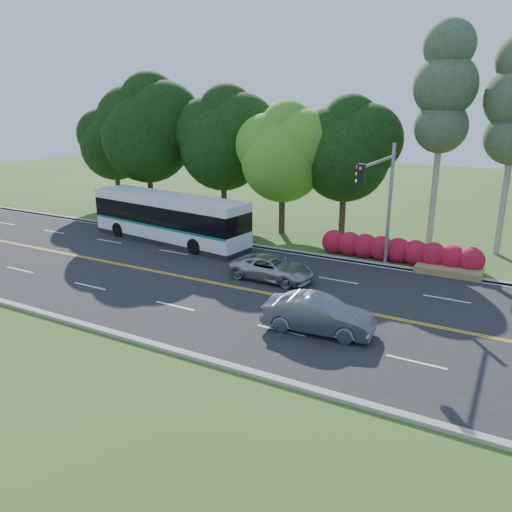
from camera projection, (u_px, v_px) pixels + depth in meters
The scene contains 12 objects.
ground at pixel (224, 285), 25.98m from camera, with size 120.00×120.00×0.00m, color #31551C.
road at pixel (224, 285), 25.98m from camera, with size 60.00×14.00×0.02m, color black.
curb_north at pixel (283, 250), 31.96m from camera, with size 60.00×0.30×0.15m, color gray.
curb_south at pixel (129, 338), 19.96m from camera, with size 60.00×0.30×0.15m, color gray.
grass_verge at pixel (295, 243), 33.52m from camera, with size 60.00×4.00×0.10m, color #31551C.
lane_markings at pixel (222, 284), 26.02m from camera, with size 57.60×13.82×0.00m.
tree_row at pixel (251, 137), 36.55m from camera, with size 44.70×9.10×13.84m.
bougainvillea_hedge at pixel (401, 252), 29.32m from camera, with size 9.50×2.25×1.50m.
traffic_signal at pixel (382, 191), 26.17m from camera, with size 0.42×6.10×7.00m.
transit_bus at pixel (169, 219), 33.66m from camera, with size 12.41×4.21×3.19m.
sedan at pixel (318, 315), 20.46m from camera, with size 1.58×4.54×1.50m, color slate.
suv at pixel (272, 268), 26.58m from camera, with size 2.08×4.52×1.26m, color #AFB0B4.
Camera 1 is at (13.16, -20.60, 9.08)m, focal length 35.00 mm.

